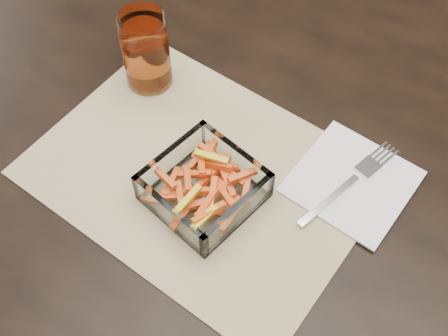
{
  "coord_description": "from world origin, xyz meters",
  "views": [
    {
      "loc": [
        0.11,
        -0.45,
        1.4
      ],
      "look_at": [
        -0.1,
        -0.08,
        0.78
      ],
      "focal_mm": 45.0,
      "sensor_mm": 36.0,
      "label": 1
    }
  ],
  "objects_px": {
    "glass_bowl": "(204,188)",
    "tumbler": "(146,53)",
    "dining_table": "(304,198)",
    "fork": "(351,181)"
  },
  "relations": [
    {
      "from": "glass_bowl",
      "to": "tumbler",
      "type": "xyz_separation_m",
      "value": [
        -0.18,
        0.14,
        0.04
      ]
    },
    {
      "from": "dining_table",
      "to": "fork",
      "type": "bearing_deg",
      "value": -1.46
    },
    {
      "from": "glass_bowl",
      "to": "fork",
      "type": "distance_m",
      "value": 0.2
    },
    {
      "from": "tumbler",
      "to": "fork",
      "type": "height_order",
      "value": "tumbler"
    },
    {
      "from": "glass_bowl",
      "to": "tumbler",
      "type": "relative_size",
      "value": 1.28
    },
    {
      "from": "tumbler",
      "to": "fork",
      "type": "bearing_deg",
      "value": -3.85
    },
    {
      "from": "dining_table",
      "to": "fork",
      "type": "height_order",
      "value": "fork"
    },
    {
      "from": "dining_table",
      "to": "fork",
      "type": "relative_size",
      "value": 8.67
    },
    {
      "from": "dining_table",
      "to": "glass_bowl",
      "type": "xyz_separation_m",
      "value": [
        -0.11,
        -0.12,
        0.11
      ]
    },
    {
      "from": "glass_bowl",
      "to": "tumbler",
      "type": "distance_m",
      "value": 0.23
    }
  ]
}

